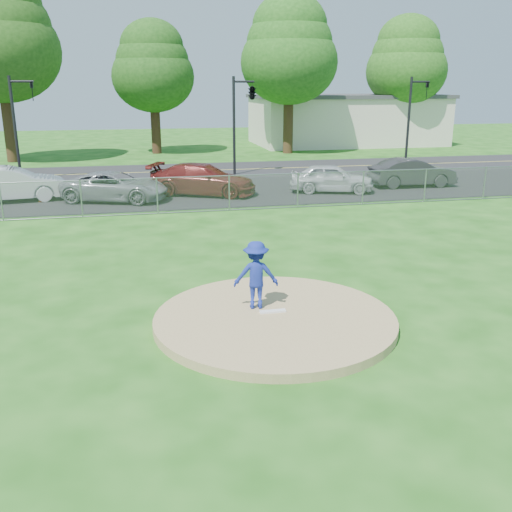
# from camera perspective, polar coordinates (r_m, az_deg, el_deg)

# --- Properties ---
(ground) EXTENTS (120.00, 120.00, 0.00)m
(ground) POSITION_cam_1_polar(r_m,az_deg,el_deg) (22.24, -4.35, 3.35)
(ground) COLOR #185111
(ground) RESTS_ON ground
(pitchers_mound) EXTENTS (5.40, 5.40, 0.20)m
(pitchers_mound) POSITION_cam_1_polar(r_m,az_deg,el_deg) (12.83, 1.89, -6.38)
(pitchers_mound) COLOR #A28859
(pitchers_mound) RESTS_ON ground
(pitching_rubber) EXTENTS (0.60, 0.15, 0.04)m
(pitching_rubber) POSITION_cam_1_polar(r_m,az_deg,el_deg) (12.96, 1.68, -5.55)
(pitching_rubber) COLOR white
(pitching_rubber) RESTS_ON pitchers_mound
(chain_link_fence) EXTENTS (40.00, 0.06, 1.50)m
(chain_link_fence) POSITION_cam_1_polar(r_m,az_deg,el_deg) (24.02, -5.06, 6.17)
(chain_link_fence) COLOR gray
(chain_link_fence) RESTS_ON ground
(parking_lot) EXTENTS (50.00, 8.00, 0.01)m
(parking_lot) POSITION_cam_1_polar(r_m,az_deg,el_deg) (28.55, -6.18, 6.31)
(parking_lot) COLOR black
(parking_lot) RESTS_ON ground
(street) EXTENTS (60.00, 7.00, 0.01)m
(street) POSITION_cam_1_polar(r_m,az_deg,el_deg) (35.93, -7.49, 8.41)
(street) COLOR black
(street) RESTS_ON ground
(commercial_building) EXTENTS (16.40, 9.40, 4.30)m
(commercial_building) POSITION_cam_1_polar(r_m,az_deg,el_deg) (53.01, 8.99, 13.35)
(commercial_building) COLOR beige
(commercial_building) RESTS_ON ground
(tree_center) EXTENTS (6.16, 6.16, 9.84)m
(tree_center) POSITION_cam_1_polar(r_m,az_deg,el_deg) (45.50, -10.29, 18.20)
(tree_center) COLOR #331D12
(tree_center) RESTS_ON ground
(tree_right) EXTENTS (7.28, 7.28, 11.63)m
(tree_right) POSITION_cam_1_polar(r_m,az_deg,el_deg) (45.11, 3.35, 19.94)
(tree_right) COLOR #352213
(tree_right) RESTS_ON ground
(tree_far_right) EXTENTS (6.72, 6.72, 10.74)m
(tree_far_right) POSITION_cam_1_polar(r_m,az_deg,el_deg) (51.81, 14.85, 18.37)
(tree_far_right) COLOR #331F12
(tree_far_right) RESTS_ON ground
(traffic_signal_left) EXTENTS (1.28, 0.20, 5.60)m
(traffic_signal_left) POSITION_cam_1_polar(r_m,az_deg,el_deg) (34.00, -22.65, 12.53)
(traffic_signal_left) COLOR black
(traffic_signal_left) RESTS_ON ground
(traffic_signal_center) EXTENTS (1.42, 2.48, 5.60)m
(traffic_signal_center) POSITION_cam_1_polar(r_m,az_deg,el_deg) (34.14, -0.58, 15.88)
(traffic_signal_center) COLOR black
(traffic_signal_center) RESTS_ON ground
(traffic_signal_right) EXTENTS (1.28, 0.20, 5.60)m
(traffic_signal_right) POSITION_cam_1_polar(r_m,az_deg,el_deg) (37.61, 15.39, 13.49)
(traffic_signal_right) COLOR black
(traffic_signal_right) RESTS_ON ground
(pitcher) EXTENTS (1.10, 0.73, 1.58)m
(pitcher) POSITION_cam_1_polar(r_m,az_deg,el_deg) (12.98, 0.00, -1.90)
(pitcher) COLOR navy
(pitcher) RESTS_ON pitchers_mound
(traffic_cone) EXTENTS (0.31, 0.31, 0.61)m
(traffic_cone) POSITION_cam_1_polar(r_m,az_deg,el_deg) (27.93, -20.60, 5.75)
(traffic_cone) COLOR #FD560D
(traffic_cone) RESTS_ON parking_lot
(parked_car_white) EXTENTS (4.96, 2.34, 1.57)m
(parked_car_white) POSITION_cam_1_polar(r_m,az_deg,el_deg) (28.43, -23.26, 6.63)
(parked_car_white) COLOR silver
(parked_car_white) RESTS_ON parking_lot
(parked_car_gray) EXTENTS (5.23, 3.63, 1.33)m
(parked_car_gray) POSITION_cam_1_polar(r_m,az_deg,el_deg) (27.01, -13.90, 6.76)
(parked_car_gray) COLOR gray
(parked_car_gray) RESTS_ON parking_lot
(parked_car_darkred) EXTENTS (5.55, 3.99, 1.49)m
(parked_car_darkred) POSITION_cam_1_polar(r_m,az_deg,el_deg) (27.86, -5.36, 7.64)
(parked_car_darkred) COLOR maroon
(parked_car_darkred) RESTS_ON parking_lot
(parked_car_pearl) EXTENTS (4.40, 2.73, 1.40)m
(parked_car_pearl) POSITION_cam_1_polar(r_m,az_deg,el_deg) (28.68, 7.56, 7.74)
(parked_car_pearl) COLOR silver
(parked_car_pearl) RESTS_ON parking_lot
(parked_car_charcoal) EXTENTS (4.46, 1.65, 1.46)m
(parked_car_charcoal) POSITION_cam_1_polar(r_m,az_deg,el_deg) (31.18, 15.36, 8.07)
(parked_car_charcoal) COLOR #2A2B2D
(parked_car_charcoal) RESTS_ON parking_lot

